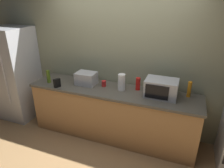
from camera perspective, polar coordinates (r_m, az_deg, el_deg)
The scene contains 12 objects.
ground_plane at distance 3.49m, azimuth -2.47°, elevation -17.78°, with size 8.00×8.00×0.00m, color #A87F51.
back_wall at distance 3.51m, azimuth 2.42°, elevation 7.74°, with size 6.40×0.10×2.70m, color gray.
counter_run at distance 3.52m, azimuth 0.00°, elevation -8.22°, with size 2.84×0.64×0.90m.
refrigerator at distance 4.42m, azimuth -25.68°, elevation 2.60°, with size 0.72×0.73×1.80m.
microwave at distance 3.13m, azimuth 13.74°, elevation -1.12°, with size 0.48×0.35×0.27m.
toaster_oven at distance 3.51m, azimuth -7.28°, elevation 1.60°, with size 0.34×0.26×0.21m, color #B7BABF.
paper_towel_roll at distance 3.25m, azimuth 2.73°, elevation 0.52°, with size 0.12×0.12×0.27m, color white.
cordless_phone at distance 3.49m, azimuth -15.26°, elevation 0.28°, with size 0.05×0.11×0.15m, color black.
bottle_olive_oil at distance 3.71m, azimuth -17.51°, elevation 2.04°, with size 0.06×0.06×0.23m, color #4C6B19.
bottle_dish_soap at distance 3.24m, azimuth 21.01°, elevation -1.42°, with size 0.06×0.06×0.24m, color orange.
bottle_hot_sauce at distance 3.29m, azimuth 7.35°, elevation 0.06°, with size 0.07×0.07×0.21m, color red.
mug_red at distance 3.41m, azimuth -2.33°, elevation 0.13°, with size 0.08×0.08×0.10m, color red.
Camera 1 is at (1.08, -2.40, 2.30)m, focal length 32.36 mm.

